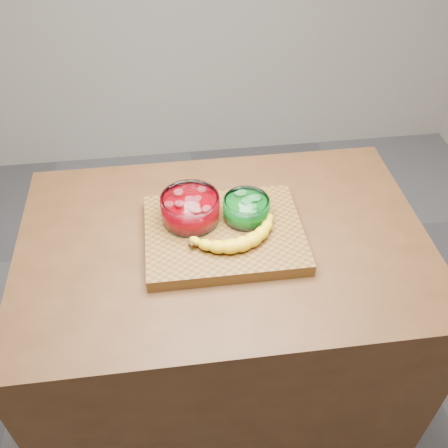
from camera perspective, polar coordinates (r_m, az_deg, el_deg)
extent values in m
plane|color=#57575C|center=(2.18, 0.00, -18.72)|extent=(3.50, 3.50, 0.00)
cube|color=#4C2D16|center=(1.80, 0.00, -11.94)|extent=(1.20, 0.80, 0.90)
cube|color=brown|center=(1.44, 0.00, -1.16)|extent=(0.45, 0.35, 0.04)
cylinder|color=white|center=(1.44, -3.86, 1.81)|extent=(0.17, 0.17, 0.08)
cylinder|color=#BC000C|center=(1.45, -3.84, 1.45)|extent=(0.15, 0.15, 0.05)
cylinder|color=#EE4B53|center=(1.42, -3.90, 2.40)|extent=(0.14, 0.14, 0.02)
cylinder|color=white|center=(1.45, 2.55, 1.77)|extent=(0.13, 0.13, 0.06)
cylinder|color=#128F22|center=(1.45, 2.54, 1.51)|extent=(0.11, 0.11, 0.04)
cylinder|color=#68DD6A|center=(1.43, 2.57, 2.32)|extent=(0.11, 0.11, 0.02)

